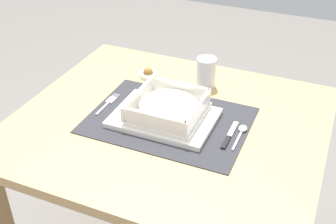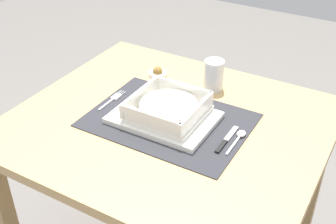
# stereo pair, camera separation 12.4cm
# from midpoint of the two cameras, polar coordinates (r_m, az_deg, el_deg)

# --- Properties ---
(dining_table) EXTENTS (0.88, 0.77, 0.74)m
(dining_table) POSITION_cam_midpoint_polar(r_m,az_deg,el_deg) (1.33, -2.60, -5.15)
(dining_table) COLOR tan
(dining_table) RESTS_ON ground
(placemat) EXTENTS (0.45, 0.33, 0.00)m
(placemat) POSITION_cam_midpoint_polar(r_m,az_deg,el_deg) (1.26, -2.83, -1.18)
(placemat) COLOR #2D2D33
(placemat) RESTS_ON dining_table
(serving_plate) EXTENTS (0.29, 0.20, 0.02)m
(serving_plate) POSITION_cam_midpoint_polar(r_m,az_deg,el_deg) (1.25, -3.35, -0.85)
(serving_plate) COLOR white
(serving_plate) RESTS_ON placemat
(porridge_bowl) EXTENTS (0.19, 0.19, 0.05)m
(porridge_bowl) POSITION_cam_midpoint_polar(r_m,az_deg,el_deg) (1.24, -2.93, 0.41)
(porridge_bowl) COLOR white
(porridge_bowl) RESTS_ON serving_plate
(fork) EXTENTS (0.02, 0.13, 0.00)m
(fork) POSITION_cam_midpoint_polar(r_m,az_deg,el_deg) (1.35, -10.33, 1.16)
(fork) COLOR silver
(fork) RESTS_ON placemat
(spoon) EXTENTS (0.02, 0.12, 0.01)m
(spoon) POSITION_cam_midpoint_polar(r_m,az_deg,el_deg) (1.21, 6.68, -2.59)
(spoon) COLOR silver
(spoon) RESTS_ON placemat
(butter_knife) EXTENTS (0.01, 0.13, 0.01)m
(butter_knife) POSITION_cam_midpoint_polar(r_m,az_deg,el_deg) (1.19, 4.99, -3.30)
(butter_knife) COLOR black
(butter_knife) RESTS_ON placemat
(drinking_glass) EXTENTS (0.06, 0.06, 0.10)m
(drinking_glass) POSITION_cam_midpoint_polar(r_m,az_deg,el_deg) (1.41, 2.47, 4.92)
(drinking_glass) COLOR white
(drinking_glass) RESTS_ON dining_table
(condiment_saucer) EXTENTS (0.06, 0.06, 0.03)m
(condiment_saucer) POSITION_cam_midpoint_polar(r_m,az_deg,el_deg) (1.49, -5.01, 4.92)
(condiment_saucer) COLOR white
(condiment_saucer) RESTS_ON dining_table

